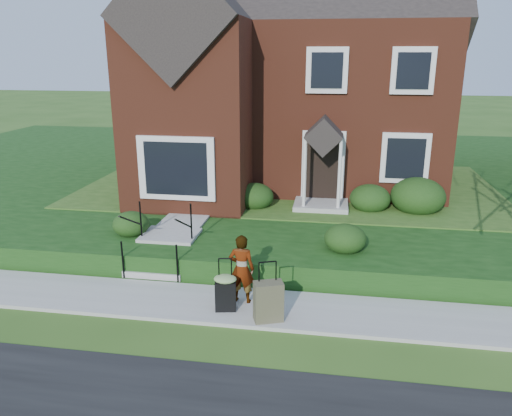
% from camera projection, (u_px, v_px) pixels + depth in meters
% --- Properties ---
extents(ground, '(120.00, 120.00, 0.00)m').
position_uv_depth(ground, '(252.00, 309.00, 10.30)').
color(ground, '#2D5119').
rests_on(ground, ground).
extents(sidewalk, '(60.00, 1.60, 0.08)m').
position_uv_depth(sidewalk, '(252.00, 307.00, 10.29)').
color(sidewalk, '#9E9B93').
rests_on(sidewalk, ground).
extents(terrace, '(44.00, 20.00, 0.60)m').
position_uv_depth(terrace, '(396.00, 179.00, 19.89)').
color(terrace, '#14380F').
rests_on(terrace, ground).
extents(walkway, '(1.20, 6.00, 0.06)m').
position_uv_depth(walkway, '(199.00, 205.00, 15.22)').
color(walkway, '#9E9B93').
rests_on(walkway, terrace).
extents(main_house, '(10.40, 10.20, 9.40)m').
position_uv_depth(main_house, '(291.00, 48.00, 17.85)').
color(main_house, maroon).
rests_on(main_house, terrace).
extents(front_steps, '(1.40, 2.02, 1.50)m').
position_uv_depth(front_steps, '(164.00, 248.00, 12.29)').
color(front_steps, '#9E9B93').
rests_on(front_steps, ground).
extents(foundation_shrubs, '(9.55, 4.77, 1.11)m').
position_uv_depth(foundation_shrubs, '(314.00, 198.00, 14.45)').
color(foundation_shrubs, black).
rests_on(foundation_shrubs, terrace).
extents(woman, '(0.55, 0.38, 1.47)m').
position_uv_depth(woman, '(242.00, 269.00, 10.25)').
color(woman, '#999999').
rests_on(woman, sidewalk).
extents(suitcase_black, '(0.52, 0.45, 1.11)m').
position_uv_depth(suitcase_black, '(225.00, 291.00, 9.99)').
color(suitcase_black, black).
rests_on(suitcase_black, sidewalk).
extents(suitcase_olive, '(0.63, 0.48, 1.20)m').
position_uv_depth(suitcase_olive, '(268.00, 301.00, 9.61)').
color(suitcase_olive, brown).
rests_on(suitcase_olive, sidewalk).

